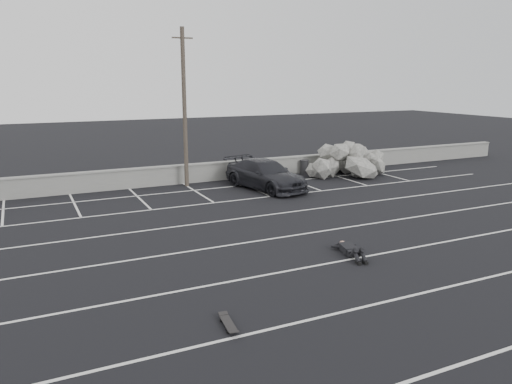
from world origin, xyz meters
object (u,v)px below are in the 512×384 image
riprap_pile (353,164)px  trash_bin (304,167)px  car_right (265,175)px  skateboard (228,324)px  utility_pole (185,108)px  person (348,245)px

riprap_pile → trash_bin: bearing=157.4°
car_right → trash_bin: 5.00m
skateboard → car_right: bearing=67.2°
utility_pole → person: utility_pole is taller
car_right → riprap_pile: (6.91, 1.67, -0.18)m
riprap_pile → skateboard: bearing=-134.2°
riprap_pile → person: riprap_pile is taller
car_right → trash_bin: bearing=21.9°
trash_bin → skateboard: size_ratio=0.93×
car_right → person: (-1.95, -10.16, -0.52)m
utility_pole → skateboard: (-4.00, -15.67, -4.13)m
utility_pole → skateboard: utility_pole is taller
riprap_pile → skateboard: size_ratio=6.52×
person → skateboard: (-5.63, -3.08, -0.16)m
utility_pole → person: 13.31m
trash_bin → person: trash_bin is taller
car_right → trash_bin: car_right is taller
utility_pole → person: (1.63, -12.59, -3.98)m
trash_bin → car_right: bearing=-145.4°
utility_pole → skateboard: bearing=-104.3°
utility_pole → skateboard: size_ratio=9.13×
person → utility_pole: bearing=110.5°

